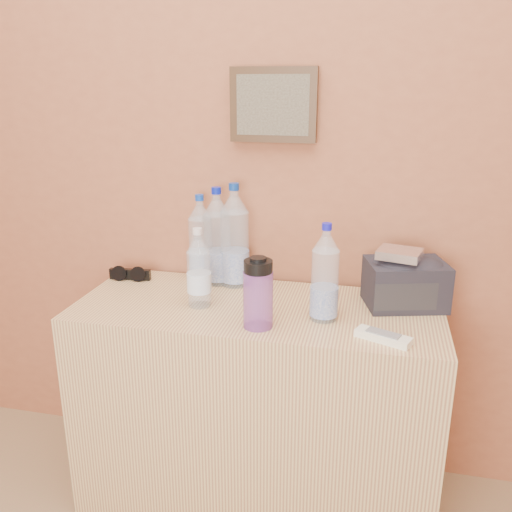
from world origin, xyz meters
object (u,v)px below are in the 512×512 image
(ac_remote, at_px, (383,337))
(toiletry_bag, at_px, (405,281))
(pet_large_d, at_px, (325,278))
(pet_large_a, at_px, (217,242))
(dresser, at_px, (257,404))
(sunglasses, at_px, (130,274))
(nalgene_bottle, at_px, (258,293))
(pet_large_b, at_px, (201,243))
(pet_large_c, at_px, (235,241))
(pet_small, at_px, (199,272))
(foil_packet, at_px, (400,254))

(ac_remote, xyz_separation_m, toiletry_bag, (0.07, 0.28, 0.08))
(pet_large_d, bearing_deg, pet_large_a, 150.27)
(dresser, height_order, sunglasses, sunglasses)
(pet_large_d, relative_size, nalgene_bottle, 1.40)
(pet_large_b, distance_m, pet_large_c, 0.14)
(pet_large_c, height_order, ac_remote, pet_large_c)
(pet_large_b, xyz_separation_m, pet_small, (0.07, -0.24, -0.03))
(ac_remote, relative_size, foil_packet, 1.22)
(pet_large_a, bearing_deg, ac_remote, -30.31)
(pet_large_a, relative_size, pet_large_c, 0.95)
(pet_large_c, relative_size, pet_small, 1.41)
(ac_remote, bearing_deg, toiletry_bag, 99.85)
(pet_large_d, height_order, sunglasses, pet_large_d)
(pet_large_b, relative_size, foil_packet, 2.45)
(pet_small, height_order, sunglasses, pet_small)
(pet_large_a, relative_size, pet_large_d, 1.15)
(pet_large_c, bearing_deg, foil_packet, -8.78)
(pet_large_a, relative_size, pet_large_b, 1.10)
(sunglasses, bearing_deg, pet_small, -33.40)
(ac_remote, distance_m, foil_packet, 0.32)
(pet_small, relative_size, ac_remote, 1.65)
(pet_large_c, relative_size, toiletry_bag, 1.49)
(sunglasses, relative_size, foil_packet, 1.18)
(dresser, xyz_separation_m, toiletry_bag, (0.48, 0.12, 0.47))
(dresser, bearing_deg, pet_large_a, 135.93)
(nalgene_bottle, relative_size, toiletry_bag, 0.88)
(dresser, xyz_separation_m, pet_large_b, (-0.26, 0.20, 0.52))
(toiletry_bag, bearing_deg, foil_packet, -155.07)
(pet_large_a, bearing_deg, dresser, -44.07)
(pet_small, bearing_deg, pet_large_b, 106.78)
(dresser, xyz_separation_m, pet_large_a, (-0.19, 0.18, 0.54))
(nalgene_bottle, height_order, toiletry_bag, nalgene_bottle)
(dresser, height_order, pet_large_b, pet_large_b)
(pet_large_b, height_order, ac_remote, pet_large_b)
(dresser, relative_size, ac_remote, 7.53)
(pet_large_a, distance_m, pet_large_b, 0.07)
(pet_large_b, bearing_deg, pet_large_c, -9.47)
(pet_large_c, xyz_separation_m, pet_small, (-0.06, -0.22, -0.05))
(sunglasses, bearing_deg, ac_remote, -23.62)
(pet_large_a, height_order, foil_packet, pet_large_a)
(pet_large_d, xyz_separation_m, toiletry_bag, (0.25, 0.17, -0.05))
(nalgene_bottle, xyz_separation_m, toiletry_bag, (0.44, 0.27, -0.02))
(dresser, relative_size, pet_large_b, 3.74)
(dresser, height_order, pet_large_c, pet_large_c)
(pet_large_a, xyz_separation_m, nalgene_bottle, (0.23, -0.34, -0.05))
(nalgene_bottle, relative_size, sunglasses, 1.41)
(pet_large_c, bearing_deg, pet_large_b, 170.53)
(dresser, xyz_separation_m, nalgene_bottle, (0.04, -0.16, 0.49))
(foil_packet, bearing_deg, dresser, -168.34)
(pet_small, relative_size, foil_packet, 2.01)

